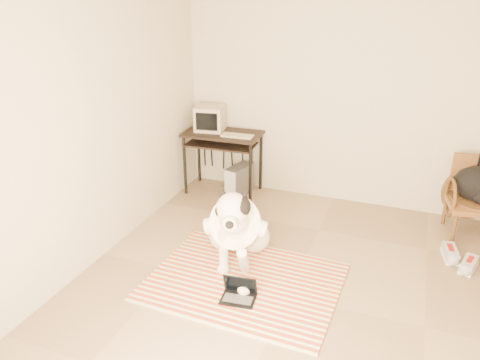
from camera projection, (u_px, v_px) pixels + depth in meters
The scene contains 14 objects.
floor at pixel (288, 296), 4.25m from camera, with size 4.50×4.50×0.00m, color #8F7457.
wall_back at pixel (342, 97), 5.66m from camera, with size 4.50×4.50×0.00m, color beige.
wall_front at pixel (145, 346), 1.79m from camera, with size 4.50×4.50×0.00m, color beige.
wall_left at pixel (88, 131), 4.38m from camera, with size 4.50×4.50×0.00m, color beige.
rug at pixel (244, 281), 4.45m from camera, with size 1.80×1.40×0.02m.
dog at pixel (237, 227), 4.66m from camera, with size 0.70×1.26×0.97m.
laptop at pixel (239, 293), 4.18m from camera, with size 0.33×0.25×0.21m.
computer_desk at pixel (222, 141), 6.11m from camera, with size 1.02×0.59×0.83m.
crt_monitor at pixel (210, 118), 6.12m from camera, with size 0.41×0.39×0.32m.
desk_keyboard at pixel (237, 136), 5.91m from camera, with size 0.40×0.15×0.03m, color tan.
pc_tower at pixel (239, 180), 6.22m from camera, with size 0.28×0.46×0.40m.
rattan_chair at pixel (476, 198), 5.14m from camera, with size 0.67×0.65×0.88m.
sneaker_left at pixel (450, 253), 4.83m from camera, with size 0.18×0.33×0.11m.
sneaker_right at pixel (469, 265), 4.64m from camera, with size 0.21×0.33×0.11m.
Camera 1 is at (0.84, -3.43, 2.64)m, focal length 35.00 mm.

